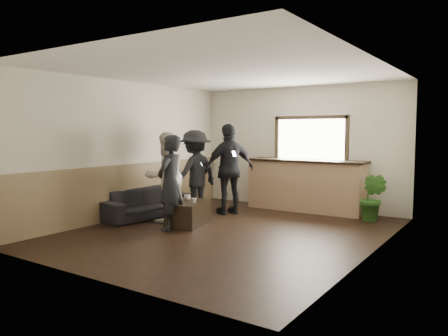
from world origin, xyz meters
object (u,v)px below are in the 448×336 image
Objects in this scene: coffee_table at (188,213)px; cup_a at (187,197)px; person_c at (195,172)px; potted_plant at (373,198)px; cup_b at (194,201)px; bar_counter at (306,182)px; sofa at (146,203)px; person_d at (230,169)px; person_a at (170,182)px; person_b at (166,177)px.

cup_a is (-0.14, 0.13, 0.27)m from coffee_table.
cup_a is at bearing 36.30° from person_c.
potted_plant is (2.83, 2.25, 0.25)m from coffee_table.
bar_counter is at bearing 68.88° from cup_b.
coffee_table is at bearing 157.14° from cup_b.
sofa is 1.05× the size of person_d.
person_b reaches higher than person_a.
person_b is at bearing -144.87° from person_a.
cup_b is (1.40, -0.19, 0.19)m from sofa.
cup_b is at bearing -32.99° from cup_a.
bar_counter reaches higher than cup_b.
cup_a is 0.73m from person_a.
person_c is (-0.52, 1.42, 0.04)m from person_a.
potted_plant is at bearing -54.02° from sofa.
sofa is 1.21m from person_c.
coffee_table is 0.34m from cup_b.
person_a is (-1.28, -3.13, 0.22)m from bar_counter.
potted_plant is at bearing -13.82° from bar_counter.
person_a is (-0.22, -0.41, 0.37)m from cup_b.
potted_plant is (2.97, 2.12, -0.02)m from cup_a.
coffee_table is (1.20, -0.11, -0.07)m from sofa.
cup_b is 0.87m from person_b.
bar_counter is 1.54× the size of person_b.
person_d is (1.24, 1.27, 0.67)m from sofa.
sofa is at bearing -29.74° from person_c.
bar_counter is 2.85× the size of potted_plant.
person_d is at bearing 88.55° from coffee_table.
coffee_table is at bearing 107.32° from person_b.
coffee_table is at bearing -141.50° from potted_plant.
potted_plant is 0.53× the size of person_c.
person_c is (-1.80, -1.71, 0.26)m from bar_counter.
bar_counter reaches higher than person_d.
cup_b is 0.05× the size of person_d.
person_c is (-0.42, 0.79, 0.40)m from cup_a.
cup_a is 0.07× the size of person_b.
person_b is (-3.40, -2.24, 0.41)m from potted_plant.
sofa is at bearing -178.72° from cup_a.
bar_counter is at bearing 166.27° from person_d.
person_a is 1.87m from person_d.
cup_b is 1.55m from person_d.
person_b is (-0.77, 0.09, 0.39)m from cup_b.
person_d is (0.61, 1.37, 0.09)m from person_b.
bar_counter is 1.33× the size of sofa.
potted_plant reaches higher than coffee_table.
cup_a is 1.34m from person_d.
bar_counter is 2.87m from cup_a.
person_c is 0.93× the size of person_d.
potted_plant is at bearing 41.53° from cup_b.
person_a is at bearing -136.21° from potted_plant.
coffee_table is 10.35× the size of cup_b.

